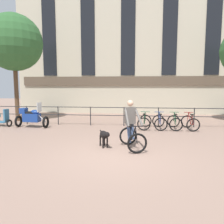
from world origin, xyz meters
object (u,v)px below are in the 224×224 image
at_px(parked_motorcycle, 31,117).
at_px(parked_scooter, 0,118).
at_px(parked_bicycle_far_end, 190,123).
at_px(dog, 104,135).
at_px(parked_bicycle_near_lamp, 145,122).
at_px(parked_bicycle_mid_left, 160,122).
at_px(cyclist_with_bike, 131,127).
at_px(parked_bicycle_mid_right, 175,122).

xyz_separation_m(parked_motorcycle, parked_scooter, (-1.92, 0.18, -0.10)).
bearing_deg(parked_bicycle_far_end, dog, 40.73).
bearing_deg(parked_scooter, dog, -106.64).
bearing_deg(parked_bicycle_near_lamp, parked_scooter, 7.79).
bearing_deg(parked_bicycle_mid_left, parked_motorcycle, 1.85).
bearing_deg(cyclist_with_bike, parked_scooter, 137.03).
bearing_deg(parked_bicycle_near_lamp, cyclist_with_bike, 87.13).
height_order(cyclist_with_bike, parked_bicycle_near_lamp, cyclist_with_bike).
distance_m(parked_bicycle_mid_left, parked_bicycle_mid_right, 0.76).
xyz_separation_m(parked_bicycle_mid_left, parked_scooter, (-8.66, -0.12, 0.10)).
bearing_deg(dog, parked_bicycle_mid_right, 22.89).
relative_size(parked_bicycle_near_lamp, parked_scooter, 0.88).
height_order(parked_motorcycle, parked_bicycle_mid_left, parked_motorcycle).
height_order(cyclist_with_bike, parked_bicycle_mid_right, cyclist_with_bike).
bearing_deg(parked_bicycle_far_end, parked_motorcycle, -0.58).
relative_size(dog, parked_bicycle_mid_left, 0.75).
distance_m(cyclist_with_bike, dog, 1.02).
relative_size(cyclist_with_bike, parked_bicycle_far_end, 1.49).
relative_size(parked_bicycle_mid_right, parked_bicycle_far_end, 1.00).
bearing_deg(parked_scooter, cyclist_with_bike, -102.99).
relative_size(parked_bicycle_far_end, parked_scooter, 0.85).
height_order(cyclist_with_bike, parked_motorcycle, cyclist_with_bike).
xyz_separation_m(parked_bicycle_near_lamp, parked_bicycle_far_end, (2.28, -0.00, -0.00)).
distance_m(cyclist_with_bike, parked_motorcycle, 6.31).
xyz_separation_m(parked_bicycle_near_lamp, parked_scooter, (-7.90, -0.12, 0.10)).
height_order(parked_motorcycle, parked_scooter, parked_motorcycle).
bearing_deg(dog, parked_bicycle_far_end, 16.65).
height_order(parked_bicycle_near_lamp, parked_bicycle_mid_right, same).
height_order(parked_bicycle_near_lamp, parked_scooter, parked_scooter).
xyz_separation_m(parked_bicycle_mid_right, parked_bicycle_far_end, (0.76, -0.00, -0.00)).
distance_m(parked_bicycle_near_lamp, parked_scooter, 7.90).
relative_size(dog, parked_bicycle_near_lamp, 0.71).
relative_size(cyclist_with_bike, parked_bicycle_mid_left, 1.52).
relative_size(parked_motorcycle, parked_bicycle_mid_right, 1.54).
xyz_separation_m(cyclist_with_bike, parked_bicycle_mid_left, (1.39, 3.62, -0.41)).
xyz_separation_m(parked_bicycle_far_end, parked_scooter, (-10.18, -0.12, 0.10)).
bearing_deg(parked_scooter, parked_motorcycle, -82.68).
relative_size(cyclist_with_bike, dog, 2.02).
bearing_deg(cyclist_with_bike, parked_bicycle_near_lamp, 62.90).
relative_size(parked_bicycle_mid_left, parked_bicycle_far_end, 0.98).
bearing_deg(parked_bicycle_mid_right, parked_bicycle_mid_left, 3.11).
height_order(dog, parked_bicycle_far_end, parked_bicycle_far_end).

